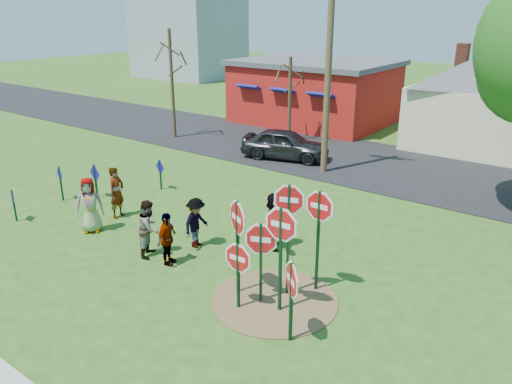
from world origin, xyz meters
TOP-DOWN VIEW (x-y plane):
  - ground at (0.00, 0.00)m, footprint 120.00×120.00m
  - road at (0.00, 11.50)m, footprint 120.00×7.50m
  - dirt_patch at (4.50, -1.00)m, footprint 3.20×3.20m
  - red_building at (-5.50, 17.99)m, footprint 9.40×7.69m
  - cream_house at (5.50, 18.00)m, footprint 9.40×9.40m
  - distant_building at (-28.00, 30.00)m, footprint 10.00×8.00m
  - stop_sign_a at (3.51, -1.22)m, footprint 1.07×0.57m
  - stop_sign_b at (4.57, -0.54)m, footprint 0.97×0.42m
  - stop_sign_c at (4.84, -1.28)m, footprint 1.13×0.11m
  - stop_sign_d at (5.06, 0.08)m, footprint 1.08×0.07m
  - stop_sign_e at (3.96, -1.78)m, footprint 1.01×0.07m
  - stop_sign_f at (5.68, -2.10)m, footprint 0.86×0.72m
  - stop_sign_g at (4.23, -1.22)m, footprint 1.03×0.46m
  - blue_diamond_a at (-5.53, -2.19)m, footprint 0.61×0.29m
  - blue_diamond_b at (-6.00, -0.07)m, footprint 0.62×0.20m
  - blue_diamond_c at (-5.19, 0.90)m, footprint 0.73×0.12m
  - blue_diamond_d at (-3.88, 3.04)m, footprint 0.61×0.14m
  - person_a at (-2.72, -1.14)m, footprint 1.05×1.06m
  - person_b at (-3.01, 0.19)m, footprint 0.56×0.73m
  - person_c at (0.09, -1.11)m, footprint 0.96×1.04m
  - person_d at (0.83, 0.10)m, footprint 0.70×1.08m
  - person_e at (0.94, -1.23)m, footprint 0.63×0.99m
  - person_f at (2.80, 1.46)m, footprint 1.36×1.68m
  - suv at (-2.24, 9.67)m, footprint 4.53×2.76m
  - utility_pole at (0.28, 8.99)m, footprint 2.16×0.59m
  - bare_tree_west at (-9.65, 9.54)m, footprint 1.80×1.80m
  - bare_tree_east at (-3.90, 12.56)m, footprint 1.80×1.80m

SIDE VIEW (x-z plane):
  - ground at x=0.00m, z-range 0.00..0.00m
  - dirt_patch at x=4.50m, z-range 0.00..0.03m
  - road at x=0.00m, z-range 0.00..0.04m
  - blue_diamond_a at x=-5.53m, z-range 0.13..1.29m
  - suv at x=-2.24m, z-range 0.04..1.48m
  - blue_diamond_d at x=-3.88m, z-range 0.15..1.42m
  - person_e at x=0.94m, z-range 0.00..1.57m
  - person_d at x=0.83m, z-range 0.00..1.58m
  - blue_diamond_c at x=-5.19m, z-range 0.15..1.51m
  - person_c at x=0.09m, z-range 0.00..1.72m
  - blue_diamond_b at x=-6.00m, z-range 0.17..1.55m
  - person_f at x=2.80m, z-range 0.00..1.80m
  - person_b at x=-3.01m, z-range 0.00..1.81m
  - person_a at x=-2.72m, z-range 0.00..1.85m
  - stop_sign_e at x=3.96m, z-range 0.31..2.19m
  - stop_sign_f at x=5.68m, z-range 0.38..2.45m
  - stop_sign_g at x=4.23m, z-range 0.41..2.68m
  - stop_sign_a at x=3.51m, z-range 0.51..3.20m
  - red_building at x=-5.50m, z-range 0.02..3.92m
  - stop_sign_c at x=4.84m, z-range 0.57..3.43m
  - stop_sign_d at x=5.06m, z-range 0.65..3.55m
  - stop_sign_b at x=4.57m, z-range 0.73..3.86m
  - cream_house at x=5.50m, z-range -0.33..6.17m
  - bare_tree_east at x=-3.90m, z-range 0.67..5.25m
  - bare_tree_west at x=-9.65m, z-range 0.87..6.81m
  - distant_building at x=-28.00m, z-range 0.00..8.00m
  - utility_pole at x=0.28m, z-range 0.23..9.17m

